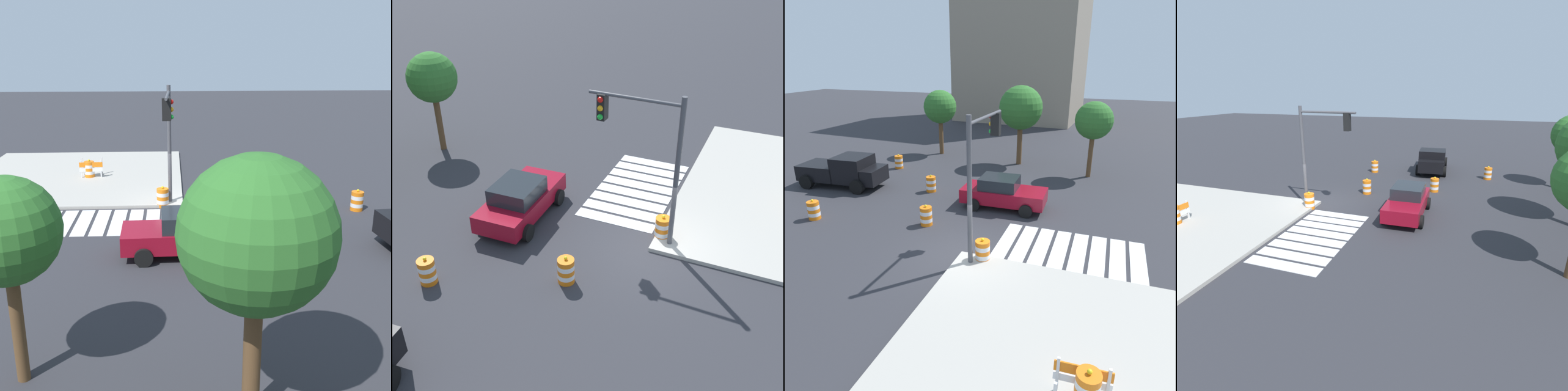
# 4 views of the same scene
# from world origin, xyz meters

# --- Properties ---
(ground_plane) EXTENTS (120.00, 120.00, 0.00)m
(ground_plane) POSITION_xyz_m (0.00, 0.00, 0.00)
(ground_plane) COLOR #2D2D33
(crosswalk_stripes) EXTENTS (5.85, 3.20, 0.02)m
(crosswalk_stripes) POSITION_xyz_m (4.00, 1.80, 0.01)
(crosswalk_stripes) COLOR silver
(crosswalk_stripes) RESTS_ON ground
(sports_car) EXTENTS (4.35, 2.23, 1.63)m
(sports_car) POSITION_xyz_m (0.14, 5.26, 0.81)
(sports_car) COLOR maroon
(sports_car) RESTS_ON ground
(pickup_truck) EXTENTS (5.29, 2.67, 1.92)m
(pickup_truck) POSITION_xyz_m (-9.70, 5.19, 0.97)
(pickup_truck) COLOR black
(pickup_truck) RESTS_ON ground
(traffic_barrel_near_corner) EXTENTS (0.56, 0.56, 1.02)m
(traffic_barrel_near_corner) POSITION_xyz_m (-4.45, 6.10, 0.45)
(traffic_barrel_near_corner) COLOR orange
(traffic_barrel_near_corner) RESTS_ON ground
(traffic_barrel_crosswalk_end) EXTENTS (0.56, 0.56, 1.02)m
(traffic_barrel_crosswalk_end) POSITION_xyz_m (0.96, -0.22, 0.45)
(traffic_barrel_crosswalk_end) COLOR orange
(traffic_barrel_crosswalk_end) RESTS_ON ground
(traffic_barrel_median_near) EXTENTS (0.56, 0.56, 1.02)m
(traffic_barrel_median_near) POSITION_xyz_m (-8.06, 0.74, 0.45)
(traffic_barrel_median_near) COLOR orange
(traffic_barrel_median_near) RESTS_ON ground
(traffic_barrel_median_far) EXTENTS (0.56, 0.56, 1.02)m
(traffic_barrel_median_far) POSITION_xyz_m (-2.62, 1.98, 0.45)
(traffic_barrel_median_far) COLOR orange
(traffic_barrel_median_far) RESTS_ON ground
(traffic_barrel_far_curb) EXTENTS (0.56, 0.56, 1.02)m
(traffic_barrel_far_curb) POSITION_xyz_m (-8.72, 9.53, 0.45)
(traffic_barrel_far_curb) COLOR orange
(traffic_barrel_far_curb) RESTS_ON ground
(traffic_barrel_on_sidewalk) EXTENTS (0.56, 0.56, 1.02)m
(traffic_barrel_on_sidewalk) POSITION_xyz_m (5.20, -5.35, 0.60)
(traffic_barrel_on_sidewalk) COLOR orange
(traffic_barrel_on_sidewalk) RESTS_ON sidewalk_corner
(construction_barricade) EXTENTS (1.30, 0.83, 1.00)m
(construction_barricade) POSITION_xyz_m (5.08, -5.34, 0.72)
(construction_barricade) COLOR silver
(construction_barricade) RESTS_ON sidewalk_corner
(traffic_light_pole) EXTENTS (0.47, 3.29, 5.50)m
(traffic_light_pole) POSITION_xyz_m (0.62, 0.54, 3.91)
(traffic_light_pole) COLOR #4C4C51
(traffic_light_pole) RESTS_ON sidewalk_corner
(street_tree_streetside_near) EXTENTS (2.35, 2.35, 4.85)m
(street_tree_streetside_near) POSITION_xyz_m (3.98, 12.07, 3.63)
(street_tree_streetside_near) COLOR brown
(street_tree_streetside_near) RESTS_ON ground
(street_tree_streetside_mid) EXTENTS (3.03, 3.03, 5.57)m
(street_tree_streetside_mid) POSITION_xyz_m (-1.05, 13.46, 4.02)
(street_tree_streetside_mid) COLOR brown
(street_tree_streetside_mid) RESTS_ON ground
(street_tree_streetside_far) EXTENTS (2.54, 2.54, 5.00)m
(street_tree_streetside_far) POSITION_xyz_m (-7.67, 14.29, 3.68)
(street_tree_streetside_far) COLOR brown
(street_tree_streetside_far) RESTS_ON ground
(office_building_far) EXTENTS (14.60, 10.86, 20.85)m
(office_building_far) POSITION_xyz_m (-6.02, 33.66, 10.43)
(office_building_far) COLOR gray
(office_building_far) RESTS_ON ground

